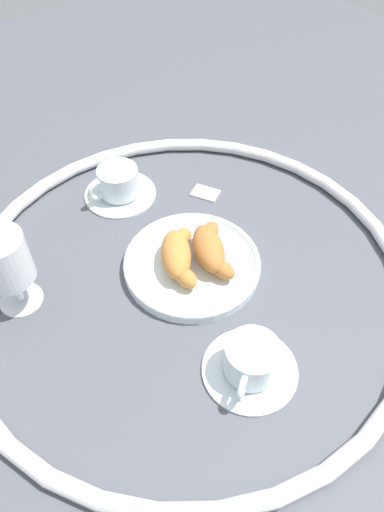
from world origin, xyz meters
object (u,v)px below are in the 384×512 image
at_px(pastry_plate, 192,264).
at_px(coffee_cup_near, 118,185).
at_px(coffee_cup_far, 251,363).
at_px(juice_glass_left, 4,262).
at_px(croissant_small, 210,248).
at_px(sugar_packet, 205,192).
at_px(croissant_large, 177,255).

bearing_deg(pastry_plate, coffee_cup_near, 177.12).
bearing_deg(coffee_cup_near, coffee_cup_far, -9.72).
distance_m(pastry_plate, coffee_cup_far, 0.21).
height_order(pastry_plate, juice_glass_left, juice_glass_left).
distance_m(pastry_plate, croissant_small, 0.04).
bearing_deg(coffee_cup_far, pastry_plate, 162.76).
distance_m(coffee_cup_near, sugar_packet, 0.17).
distance_m(croissant_small, coffee_cup_far, 0.21).
bearing_deg(croissant_large, sugar_packet, 125.37).
bearing_deg(croissant_small, coffee_cup_far, -25.76).
height_order(pastry_plate, coffee_cup_near, coffee_cup_near).
distance_m(croissant_small, sugar_packet, 0.18).
bearing_deg(croissant_large, juice_glass_left, -116.63).
distance_m(croissant_small, coffee_cup_near, 0.24).
bearing_deg(coffee_cup_far, croissant_small, 154.24).
height_order(croissant_large, coffee_cup_far, croissant_large).
xyz_separation_m(croissant_large, sugar_packet, (-0.11, 0.16, -0.04)).
relative_size(pastry_plate, croissant_small, 1.85).
bearing_deg(coffee_cup_far, coffee_cup_near, 170.28).
height_order(coffee_cup_far, juice_glass_left, juice_glass_left).
height_order(coffee_cup_near, sugar_packet, coffee_cup_near).
relative_size(croissant_small, sugar_packet, 2.45).
bearing_deg(sugar_packet, croissant_small, -65.03).
xyz_separation_m(pastry_plate, coffee_cup_near, (-0.23, 0.01, 0.02)).
bearing_deg(sugar_packet, coffee_cup_far, -57.96).
bearing_deg(juice_glass_left, coffee_cup_near, 111.75).
xyz_separation_m(croissant_small, juice_glass_left, (-0.14, -0.28, 0.05)).
bearing_deg(croissant_small, coffee_cup_near, -176.15).
distance_m(croissant_large, juice_glass_left, 0.26).
distance_m(coffee_cup_near, coffee_cup_far, 0.43).
relative_size(croissant_small, coffee_cup_near, 0.90).
relative_size(coffee_cup_far, sugar_packet, 2.72).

